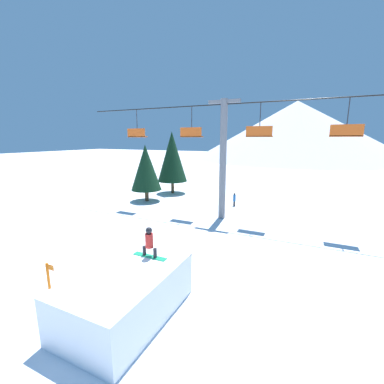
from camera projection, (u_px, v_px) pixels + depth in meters
The scene contains 9 objects.
ground_plane at pixel (102, 325), 8.60m from camera, with size 220.00×220.00×0.00m, color white.
mountain_ridge at pixel (296, 130), 77.46m from camera, with size 60.55×60.55×17.05m.
snow_ramp at pixel (127, 294), 8.92m from camera, with size 2.82×4.56×1.66m.
snowboarder at pixel (149, 242), 9.76m from camera, with size 1.41×0.30×1.20m.
chairlift at pixel (223, 150), 19.20m from camera, with size 24.61×0.52×8.95m.
pine_tree_near at pixel (146, 168), 25.02m from camera, with size 2.97×2.97×5.56m.
pine_tree_far at pixel (172, 157), 28.49m from camera, with size 3.30×3.30×6.90m.
trail_marker at pixel (49, 282), 9.62m from camera, with size 0.41×0.10×1.61m.
distant_skier at pixel (234, 199), 23.60m from camera, with size 0.24×0.24×1.23m.
Camera 1 is at (5.96, -5.47, 6.14)m, focal length 24.00 mm.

